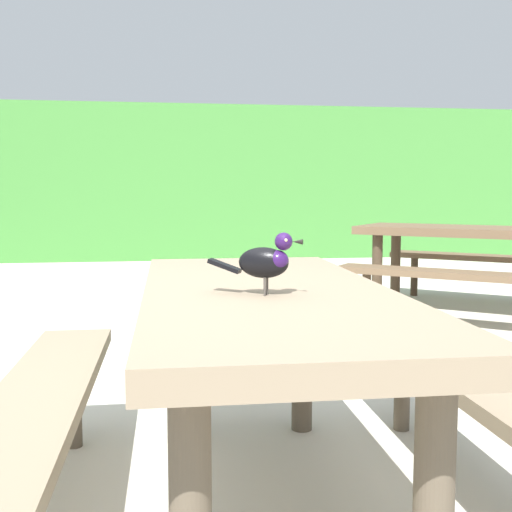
{
  "coord_description": "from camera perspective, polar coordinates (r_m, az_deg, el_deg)",
  "views": [
    {
      "loc": [
        0.07,
        -2.02,
        1.04
      ],
      "look_at": [
        0.36,
        -0.03,
        0.84
      ],
      "focal_mm": 45.24,
      "sensor_mm": 36.0,
      "label": 1
    }
  ],
  "objects": [
    {
      "name": "hedge_wall",
      "position": [
        10.71,
        -8.77,
        6.36
      ],
      "size": [
        28.0,
        1.99,
        2.34
      ],
      "primitive_type": "cube",
      "color": "#428438",
      "rests_on": "ground"
    },
    {
      "name": "picnic_table_foreground",
      "position": [
        2.07,
        0.9,
        -7.84
      ],
      "size": [
        1.7,
        1.81,
        0.74
      ],
      "color": "#84725B",
      "rests_on": "ground"
    },
    {
      "name": "bird_grackle",
      "position": [
        1.87,
        0.98,
        -0.38
      ],
      "size": [
        0.27,
        0.15,
        0.18
      ],
      "color": "black",
      "rests_on": "picnic_table_foreground"
    },
    {
      "name": "picnic_table_mid_left",
      "position": [
        5.77,
        18.16,
        0.63
      ],
      "size": [
        2.38,
        2.38,
        0.74
      ],
      "color": "brown",
      "rests_on": "ground"
    }
  ]
}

